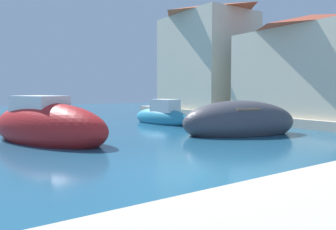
% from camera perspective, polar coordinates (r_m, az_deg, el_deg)
% --- Properties ---
extents(ground, '(80.00, 80.00, 0.00)m').
position_cam_1_polar(ground, '(8.11, 8.56, -10.25)').
color(ground, '#1E5170').
extents(quay_promenade, '(44.00, 32.00, 0.50)m').
position_cam_1_polar(quay_promenade, '(11.18, 26.58, -5.30)').
color(quay_promenade, '#BCB29E').
rests_on(quay_promenade, ground).
extents(moored_boat_0, '(5.89, 3.93, 2.03)m').
position_cam_1_polar(moored_boat_0, '(15.27, 12.44, -1.27)').
color(moored_boat_0, '#3F3F47').
rests_on(moored_boat_0, ground).
extents(moored_boat_1, '(2.08, 4.69, 1.77)m').
position_cam_1_polar(moored_boat_1, '(19.77, -1.13, -0.21)').
color(moored_boat_1, teal).
rests_on(moored_boat_1, ground).
extents(moored_boat_3, '(4.49, 6.48, 2.27)m').
position_cam_1_polar(moored_boat_3, '(13.62, -20.39, -1.90)').
color(moored_boat_3, '#B21E1E').
rests_on(moored_boat_3, ground).
extents(waterfront_building_main, '(5.61, 8.52, 6.08)m').
position_cam_1_polar(waterfront_building_main, '(21.83, 23.60, 8.11)').
color(waterfront_building_main, beige).
rests_on(waterfront_building_main, quay_promenade).
extents(waterfront_building_annex, '(5.66, 7.87, 8.73)m').
position_cam_1_polar(waterfront_building_annex, '(28.36, 6.75, 10.20)').
color(waterfront_building_annex, beige).
rests_on(waterfront_building_annex, quay_promenade).
extents(quayside_tree, '(3.27, 3.27, 4.56)m').
position_cam_1_polar(quayside_tree, '(21.64, 20.32, 7.78)').
color(quayside_tree, brown).
rests_on(quayside_tree, quay_promenade).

